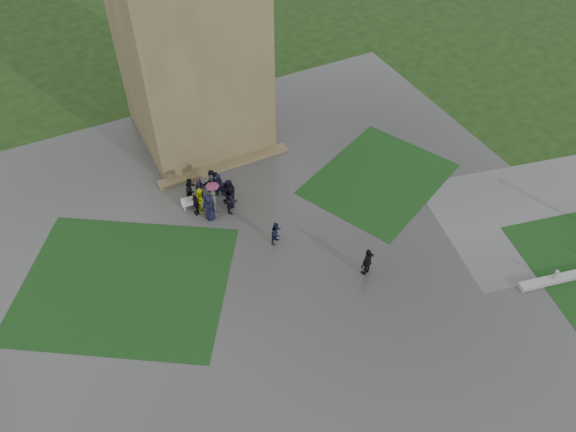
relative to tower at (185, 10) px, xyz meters
name	(u,v)px	position (x,y,z in m)	size (l,w,h in m)	color
ground	(298,280)	(0.00, -15.00, -9.00)	(120.00, 120.00, 0.00)	black
plaza	(282,255)	(0.00, -13.00, -8.99)	(34.00, 34.00, 0.02)	#343432
lawn_inset_left	(125,283)	(-8.50, -11.00, -8.97)	(11.00, 9.00, 0.01)	black
lawn_inset_right	(379,179)	(8.50, -10.00, -8.97)	(9.00, 7.00, 0.01)	black
tower	(185,10)	(0.00, 0.00, 0.00)	(8.00, 8.00, 18.00)	brown
tower_plinth	(225,166)	(0.00, -4.40, -8.87)	(9.00, 0.80, 0.22)	brown
bench	(192,202)	(-3.17, -7.04, -8.59)	(1.35, 0.59, 0.76)	#AFB0AB
visitor_cluster	(212,191)	(-1.95, -7.48, -7.83)	(3.08, 3.38, 2.53)	black
pedestrian_mid	(277,233)	(0.17, -11.96, -8.23)	(0.73, 0.42, 1.50)	black
pedestrian_near	(368,262)	(3.56, -16.23, -8.06)	(1.08, 0.61, 1.84)	black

